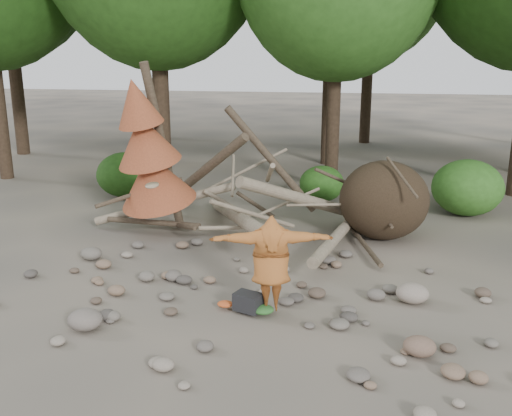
# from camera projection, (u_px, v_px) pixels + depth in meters

# --- Properties ---
(ground) EXTENTS (120.00, 120.00, 0.00)m
(ground) POSITION_uv_depth(u_px,v_px,m) (245.00, 300.00, 10.73)
(ground) COLOR #514C44
(ground) RESTS_ON ground
(deadfall_pile) EXTENTS (8.55, 5.24, 3.30)m
(deadfall_pile) POSITION_uv_depth(u_px,v_px,m) (360.00, 201.00, 14.13)
(deadfall_pile) COLOR #332619
(deadfall_pile) RESTS_ON ground
(dead_conifer) EXTENTS (2.06, 2.16, 4.35)m
(dead_conifer) POSITION_uv_depth(u_px,v_px,m) (149.00, 154.00, 13.95)
(dead_conifer) COLOR #4C3F30
(dead_conifer) RESTS_ON ground
(bush_left) EXTENTS (1.80, 1.80, 1.44)m
(bush_left) POSITION_uv_depth(u_px,v_px,m) (125.00, 175.00, 18.38)
(bush_left) COLOR #204A13
(bush_left) RESTS_ON ground
(bush_mid) EXTENTS (1.40, 1.40, 1.12)m
(bush_mid) POSITION_uv_depth(u_px,v_px,m) (322.00, 184.00, 17.83)
(bush_mid) COLOR #2B5D1B
(bush_mid) RESTS_ON ground
(bush_right) EXTENTS (2.00, 2.00, 1.60)m
(bush_right) POSITION_uv_depth(u_px,v_px,m) (467.00, 188.00, 16.24)
(bush_right) COLOR #356F22
(bush_right) RESTS_ON ground
(frisbee_thrower) EXTENTS (3.34, 1.04, 2.26)m
(frisbee_thrower) POSITION_uv_depth(u_px,v_px,m) (271.00, 263.00, 9.97)
(frisbee_thrower) COLOR #A15824
(frisbee_thrower) RESTS_ON ground
(backpack) EXTENTS (0.56, 0.47, 0.32)m
(backpack) POSITION_uv_depth(u_px,v_px,m) (248.00, 305.00, 10.16)
(backpack) COLOR black
(backpack) RESTS_ON ground
(cloth_green) EXTENTS (0.40, 0.33, 0.15)m
(cloth_green) POSITION_uv_depth(u_px,v_px,m) (263.00, 312.00, 10.07)
(cloth_green) COLOR #2C6327
(cloth_green) RESTS_ON ground
(cloth_orange) EXTENTS (0.29, 0.24, 0.11)m
(cloth_orange) POSITION_uv_depth(u_px,v_px,m) (225.00, 307.00, 10.34)
(cloth_orange) COLOR #BB4B20
(cloth_orange) RESTS_ON ground
(boulder_front_left) EXTENTS (0.59, 0.53, 0.35)m
(boulder_front_left) POSITION_uv_depth(u_px,v_px,m) (85.00, 320.00, 9.56)
(boulder_front_left) COLOR #6F655C
(boulder_front_left) RESTS_ON ground
(boulder_front_right) EXTENTS (0.50, 0.45, 0.30)m
(boulder_front_right) POSITION_uv_depth(u_px,v_px,m) (420.00, 346.00, 8.74)
(boulder_front_right) COLOR brown
(boulder_front_right) RESTS_ON ground
(boulder_mid_right) EXTENTS (0.61, 0.55, 0.36)m
(boulder_mid_right) POSITION_uv_depth(u_px,v_px,m) (412.00, 293.00, 10.60)
(boulder_mid_right) COLOR gray
(boulder_mid_right) RESTS_ON ground
(boulder_mid_left) EXTENTS (0.49, 0.44, 0.29)m
(boulder_mid_left) POSITION_uv_depth(u_px,v_px,m) (91.00, 253.00, 12.82)
(boulder_mid_left) COLOR #665F56
(boulder_mid_left) RESTS_ON ground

